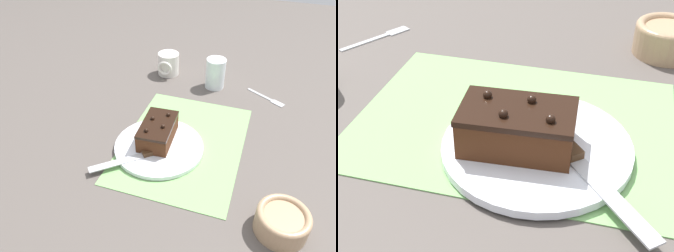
% 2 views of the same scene
% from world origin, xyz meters
% --- Properties ---
extents(ground_plane, '(3.00, 3.00, 0.00)m').
position_xyz_m(ground_plane, '(0.00, 0.00, 0.00)').
color(ground_plane, '#544C47').
extents(placemat_woven, '(0.46, 0.34, 0.00)m').
position_xyz_m(placemat_woven, '(0.00, 0.00, 0.00)').
color(placemat_woven, '#7AB266').
rests_on(placemat_woven, ground_plane).
extents(cake_plate, '(0.26, 0.26, 0.01)m').
position_xyz_m(cake_plate, '(0.05, -0.06, 0.01)').
color(cake_plate, white).
rests_on(cake_plate, placemat_woven).
extents(chocolate_cake, '(0.15, 0.10, 0.07)m').
position_xyz_m(chocolate_cake, '(0.02, -0.07, 0.05)').
color(chocolate_cake, '#472614').
rests_on(chocolate_cake, cake_plate).
extents(serving_knife, '(0.16, 0.18, 0.01)m').
position_xyz_m(serving_knife, '(0.11, -0.09, 0.02)').
color(serving_knife, '#472D19').
rests_on(serving_knife, cake_plate).
extents(small_bowl, '(0.12, 0.12, 0.06)m').
position_xyz_m(small_bowl, '(0.22, 0.29, 0.03)').
color(small_bowl, tan).
rests_on(small_bowl, ground_plane).
extents(dessert_fork, '(0.09, 0.14, 0.01)m').
position_xyz_m(dessert_fork, '(-0.33, 0.22, 0.00)').
color(dessert_fork, '#B7BABF').
rests_on(dessert_fork, ground_plane).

